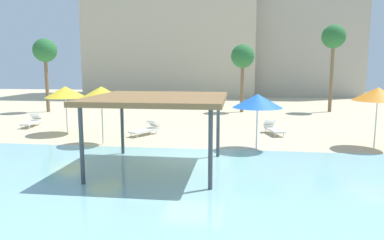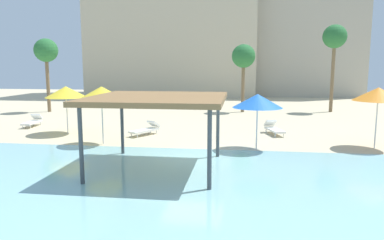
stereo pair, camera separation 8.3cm
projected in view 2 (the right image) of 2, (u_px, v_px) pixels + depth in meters
The scene contains 15 objects.
ground_plane at pixel (193, 158), 15.23m from camera, with size 80.00×80.00×0.00m, color beige.
lagoon_water at pixel (169, 205), 10.09m from camera, with size 44.00×13.50×0.04m, color #8CC6CC.
shade_pavilion at pixel (158, 100), 13.19m from camera, with size 4.82×4.82×2.74m.
beach_umbrella_orange_0 at pixel (378, 94), 16.65m from camera, with size 2.25×2.25×2.84m.
beach_umbrella_yellow_1 at pixel (101, 92), 17.49m from camera, with size 2.00×2.00×2.83m.
beach_umbrella_blue_2 at pixel (257, 101), 16.40m from camera, with size 2.25×2.25×2.56m.
beach_umbrella_yellow_5 at pixel (66, 92), 20.34m from camera, with size 2.27×2.27×2.67m.
lounge_chair_0 at pixel (274, 128), 20.44m from camera, with size 1.09×1.99×0.74m.
lounge_chair_2 at pixel (33, 121), 23.05m from camera, with size 0.78×1.94×0.74m.
lounge_chair_3 at pixel (146, 129), 20.22m from camera, with size 1.51×1.93×0.74m.
palm_tree_0 at pixel (244, 57), 29.49m from camera, with size 1.90×1.90×5.51m.
palm_tree_1 at pixel (335, 39), 29.32m from camera, with size 1.90×1.90×7.07m.
palm_tree_3 at pixel (46, 52), 29.54m from camera, with size 1.90×1.90×5.98m.
hotel_block_0 at pixel (174, 12), 46.80m from camera, with size 20.78×10.23×21.21m, color beige.
hotel_block_1 at pixel (291, 23), 47.68m from camera, with size 16.35×11.22×18.56m, color #B2A893.
Camera 2 is at (1.89, -14.70, 3.85)m, focal length 34.11 mm.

